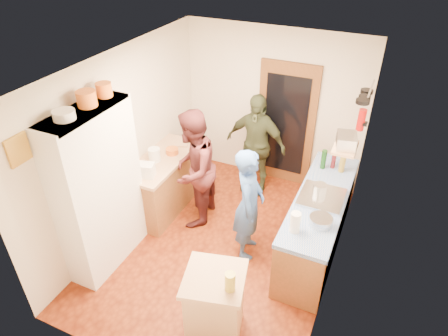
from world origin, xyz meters
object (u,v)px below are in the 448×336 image
Objects in this scene: person_back at (256,145)px; right_counter_base at (317,224)px; island_base at (215,308)px; person_hob at (251,206)px; hutch_body at (99,191)px; person_left at (196,168)px.

right_counter_base is at bearing -33.38° from person_back.
person_back is at bearing 142.72° from right_counter_base.
person_hob is at bearing 95.05° from island_base.
person_left is at bearing 59.85° from hutch_body.
island_base is at bearing -110.98° from right_counter_base.
person_hob is (-0.81, -0.46, 0.39)m from right_counter_base.
right_counter_base is at bearing 85.20° from person_left.
right_counter_base is 1.01m from person_hob.
hutch_body reaches higher than right_counter_base.
hutch_body is 1.36× the size of person_hob.
hutch_body is 1.00× the size of right_counter_base.
hutch_body is 1.91m from person_hob.
person_back is (-0.46, 1.43, 0.05)m from person_hob.
person_back is (-1.27, 0.97, 0.44)m from right_counter_base.
person_left reaches higher than island_base.
person_hob is 1.50m from person_back.
hutch_body is 1.99m from island_base.
right_counter_base is 1.66m from person_back.
person_hob is 1.06m from person_left.
right_counter_base is (2.50, 1.30, -0.68)m from hutch_body.
person_left is at bearing 55.41° from person_hob.
right_counter_base is 1.36× the size of person_hob.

